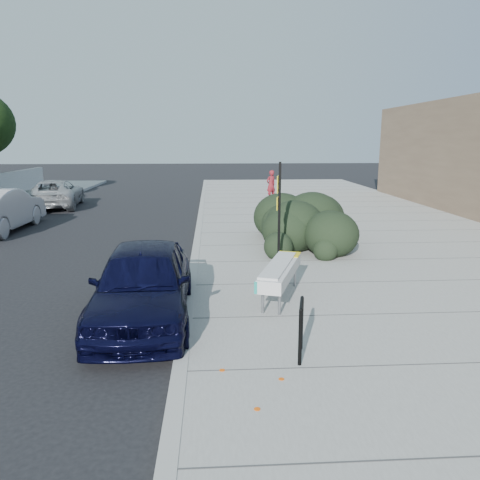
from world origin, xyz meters
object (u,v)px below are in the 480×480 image
Objects in this scene: bench at (280,272)px; sign_post at (279,208)px; bike_rack at (301,324)px; suv_silver at (55,193)px; pedestrian at (271,185)px; sedan_navy at (143,283)px.

bench is 2.75m from sign_post.
suv_silver is (-9.14, 17.57, 0.02)m from bike_rack.
pedestrian reaches higher than bench.
bike_rack is 0.33× the size of sign_post.
suv_silver is at bearing 130.21° from bike_rack.
pedestrian is (4.51, 16.81, 0.20)m from sedan_navy.
pedestrian is at bearing 102.51° from bench.
bench is at bearing 12.31° from sedan_navy.
pedestrian is at bearing 73.24° from sedan_navy.
sign_post reaches higher than bench.
suv_silver is 3.14× the size of pedestrian.
suv_silver is at bearing 139.68° from sign_post.
suv_silver is at bearing -26.28° from pedestrian.
sedan_navy is at bearing 104.94° from suv_silver.
sedan_navy is at bearing 42.45° from pedestrian.
pedestrian is at bearing 96.85° from bike_rack.
bench is at bearing -85.05° from sign_post.
sign_post is at bearing 45.64° from sedan_navy.
pedestrian is (1.53, 13.58, -0.71)m from sign_post.
sign_post is 0.61× the size of sedan_navy.
bike_rack is 19.81m from suv_silver.
sign_post reaches higher than sedan_navy.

